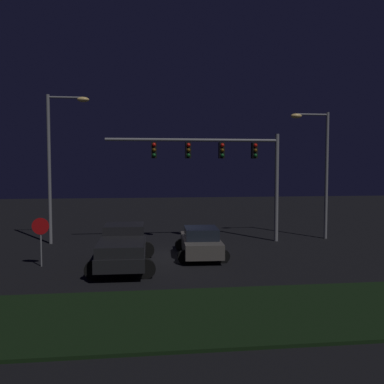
{
  "coord_description": "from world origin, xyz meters",
  "views": [
    {
      "loc": [
        -1.88,
        -21.06,
        4.55
      ],
      "look_at": [
        0.87,
        1.21,
        3.18
      ],
      "focal_mm": 39.24,
      "sensor_mm": 36.0,
      "label": 1
    }
  ],
  "objects_px": {
    "pickup_truck": "(123,245)",
    "traffic_signal_gantry": "(222,158)",
    "car_sedan": "(201,242)",
    "stop_sign": "(41,232)",
    "street_lamp_right": "(319,159)",
    "street_lamp_left": "(57,152)"
  },
  "relations": [
    {
      "from": "street_lamp_left",
      "to": "stop_sign",
      "type": "bearing_deg",
      "value": -86.84
    },
    {
      "from": "car_sedan",
      "to": "stop_sign",
      "type": "xyz_separation_m",
      "value": [
        -7.5,
        -1.17,
        0.82
      ]
    },
    {
      "from": "pickup_truck",
      "to": "car_sedan",
      "type": "height_order",
      "value": "pickup_truck"
    },
    {
      "from": "traffic_signal_gantry",
      "to": "street_lamp_right",
      "type": "bearing_deg",
      "value": 4.68
    },
    {
      "from": "pickup_truck",
      "to": "street_lamp_left",
      "type": "bearing_deg",
      "value": 33.61
    },
    {
      "from": "pickup_truck",
      "to": "car_sedan",
      "type": "bearing_deg",
      "value": -65.06
    },
    {
      "from": "street_lamp_left",
      "to": "street_lamp_right",
      "type": "distance_m",
      "value": 15.93
    },
    {
      "from": "street_lamp_right",
      "to": "stop_sign",
      "type": "bearing_deg",
      "value": -160.55
    },
    {
      "from": "stop_sign",
      "to": "street_lamp_right",
      "type": "bearing_deg",
      "value": 19.45
    },
    {
      "from": "car_sedan",
      "to": "stop_sign",
      "type": "height_order",
      "value": "stop_sign"
    },
    {
      "from": "pickup_truck",
      "to": "traffic_signal_gantry",
      "type": "distance_m",
      "value": 8.85
    },
    {
      "from": "traffic_signal_gantry",
      "to": "stop_sign",
      "type": "xyz_separation_m",
      "value": [
        -9.34,
        -5.0,
        -3.47
      ]
    },
    {
      "from": "traffic_signal_gantry",
      "to": "stop_sign",
      "type": "relative_size",
      "value": 4.63
    },
    {
      "from": "pickup_truck",
      "to": "stop_sign",
      "type": "bearing_deg",
      "value": 83.3
    },
    {
      "from": "stop_sign",
      "to": "car_sedan",
      "type": "bearing_deg",
      "value": 8.84
    },
    {
      "from": "car_sedan",
      "to": "traffic_signal_gantry",
      "type": "distance_m",
      "value": 6.04
    },
    {
      "from": "pickup_truck",
      "to": "car_sedan",
      "type": "xyz_separation_m",
      "value": [
        3.79,
        1.68,
        -0.26
      ]
    },
    {
      "from": "traffic_signal_gantry",
      "to": "street_lamp_right",
      "type": "distance_m",
      "value": 6.28
    },
    {
      "from": "street_lamp_left",
      "to": "street_lamp_right",
      "type": "relative_size",
      "value": 1.1
    },
    {
      "from": "pickup_truck",
      "to": "street_lamp_right",
      "type": "bearing_deg",
      "value": -62.05
    },
    {
      "from": "traffic_signal_gantry",
      "to": "street_lamp_right",
      "type": "relative_size",
      "value": 1.31
    },
    {
      "from": "street_lamp_left",
      "to": "stop_sign",
      "type": "distance_m",
      "value": 6.98
    }
  ]
}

